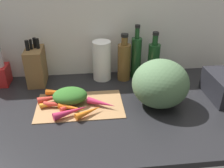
{
  "coord_description": "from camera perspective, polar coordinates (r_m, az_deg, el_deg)",
  "views": [
    {
      "loc": [
        -7.56,
        -100.11,
        68.62
      ],
      "look_at": [
        3.64,
        2.35,
        10.98
      ],
      "focal_mm": 39.29,
      "sensor_mm": 36.0,
      "label": 1
    }
  ],
  "objects": [
    {
      "name": "ground_plane",
      "position": [
        1.22,
        -1.58,
        -5.73
      ],
      "size": [
        170.0,
        80.0,
        3.0
      ],
      "primitive_type": "cube",
      "color": "black"
    },
    {
      "name": "carrot_8",
      "position": [
        1.19,
        -2.46,
        -4.47
      ],
      "size": [
        14.48,
        9.88,
        3.44
      ],
      "primitive_type": "cone",
      "rotation": [
        0.0,
        1.57,
        -0.49
      ],
      "color": "#B2264C",
      "rests_on": "cutting_board"
    },
    {
      "name": "knife_block",
      "position": [
        1.44,
        -17.26,
        4.07
      ],
      "size": [
        9.4,
        16.37,
        26.01
      ],
      "color": "brown",
      "rests_on": "ground_plane"
    },
    {
      "name": "bottle_1",
      "position": [
        1.44,
        5.62,
        6.34
      ],
      "size": [
        5.9,
        5.9,
        31.67
      ],
      "color": "#19421E",
      "rests_on": "ground_plane"
    },
    {
      "name": "carrot_7",
      "position": [
        1.18,
        -9.3,
        -5.46
      ],
      "size": [
        13.62,
        8.05,
        2.94
      ],
      "primitive_type": "cone",
      "rotation": [
        0.0,
        1.57,
        -0.41
      ],
      "color": "orange",
      "rests_on": "cutting_board"
    },
    {
      "name": "paper_towel_roll",
      "position": [
        1.42,
        -2.37,
        5.45
      ],
      "size": [
        10.44,
        10.44,
        23.03
      ],
      "primitive_type": "cylinder",
      "color": "white",
      "rests_on": "ground_plane"
    },
    {
      "name": "wall_back",
      "position": [
        1.44,
        -3.09,
        13.63
      ],
      "size": [
        170.0,
        3.0,
        60.0
      ],
      "primitive_type": "cube",
      "color": "silver",
      "rests_on": "ground_plane"
    },
    {
      "name": "carrot_greens_pile",
      "position": [
        1.23,
        -9.74,
        -2.69
      ],
      "size": [
        17.1,
        13.16,
        7.24
      ],
      "primitive_type": "ellipsoid",
      "color": "#2D6023",
      "rests_on": "cutting_board"
    },
    {
      "name": "carrot_6",
      "position": [
        1.21,
        -11.86,
        -4.67
      ],
      "size": [
        16.7,
        5.23,
        2.78
      ],
      "primitive_type": "cone",
      "rotation": [
        0.0,
        1.57,
        -0.15
      ],
      "color": "red",
      "rests_on": "cutting_board"
    },
    {
      "name": "carrot_0",
      "position": [
        1.14,
        -5.4,
        -6.41
      ],
      "size": [
        13.41,
        9.92,
        3.13
      ],
      "primitive_type": "cone",
      "rotation": [
        0.0,
        1.57,
        0.55
      ],
      "color": "orange",
      "rests_on": "cutting_board"
    },
    {
      "name": "carrot_5",
      "position": [
        1.15,
        -9.54,
        -6.35
      ],
      "size": [
        16.73,
        10.14,
        3.6
      ],
      "primitive_type": "cone",
      "rotation": [
        0.0,
        1.57,
        0.42
      ],
      "color": "#B2264C",
      "rests_on": "cutting_board"
    },
    {
      "name": "carrot_2",
      "position": [
        1.27,
        -13.5,
        -3.13
      ],
      "size": [
        15.84,
        7.11,
        3.21
      ],
      "primitive_type": "cone",
      "rotation": [
        0.0,
        1.57,
        0.26
      ],
      "color": "red",
      "rests_on": "cutting_board"
    },
    {
      "name": "cutting_board",
      "position": [
        1.23,
        -7.47,
        -4.88
      ],
      "size": [
        42.42,
        25.28,
        0.8
      ],
      "primitive_type": "cube",
      "color": "#997047",
      "rests_on": "ground_plane"
    },
    {
      "name": "bottle_0",
      "position": [
        1.41,
        2.82,
        5.39
      ],
      "size": [
        7.46,
        7.46,
        27.57
      ],
      "color": "brown",
      "rests_on": "ground_plane"
    },
    {
      "name": "bottle_2",
      "position": [
        1.45,
        9.63,
        5.5
      ],
      "size": [
        6.76,
        6.76,
        28.13
      ],
      "color": "#19421E",
      "rests_on": "ground_plane"
    },
    {
      "name": "carrot_1",
      "position": [
        1.2,
        -9.61,
        -4.95
      ],
      "size": [
        10.31,
        8.46,
        2.38
      ],
      "primitive_type": "cone",
      "rotation": [
        0.0,
        1.57,
        0.63
      ],
      "color": "red",
      "rests_on": "cutting_board"
    },
    {
      "name": "carrot_3",
      "position": [
        1.23,
        -13.06,
        -4.55
      ],
      "size": [
        14.94,
        3.95,
        2.25
      ],
      "primitive_type": "cone",
      "rotation": [
        0.0,
        1.57,
        0.12
      ],
      "color": "orange",
      "rests_on": "cutting_board"
    },
    {
      "name": "carrot_4",
      "position": [
        1.31,
        -12.21,
        -1.91
      ],
      "size": [
        14.14,
        5.49,
        3.24
      ],
      "primitive_type": "cone",
      "rotation": [
        0.0,
        1.57,
        -0.17
      ],
      "color": "orange",
      "rests_on": "cutting_board"
    },
    {
      "name": "winter_squash",
      "position": [
        1.19,
        11.19,
        0.1
      ],
      "size": [
        27.32,
        26.09,
        23.35
      ],
      "primitive_type": "ellipsoid",
      "color": "#4C6B47",
      "rests_on": "ground_plane"
    }
  ]
}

